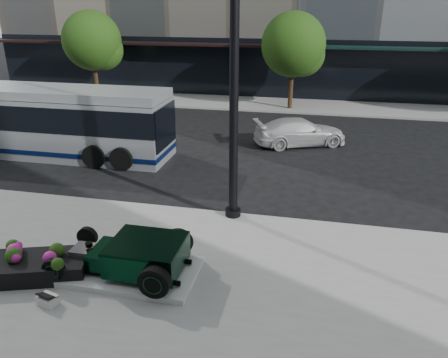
% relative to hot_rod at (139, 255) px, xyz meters
% --- Properties ---
extents(ground, '(120.00, 120.00, 0.00)m').
position_rel_hot_rod_xyz_m(ground, '(1.14, 5.84, -0.70)').
color(ground, black).
rests_on(ground, ground).
extents(sidewalk_far, '(70.00, 4.00, 0.12)m').
position_rel_hot_rod_xyz_m(sidewalk_far, '(1.14, 19.84, -0.64)').
color(sidewalk_far, gray).
rests_on(sidewalk_far, ground).
extents(street_trees, '(29.80, 3.80, 5.70)m').
position_rel_hot_rod_xyz_m(street_trees, '(2.28, 18.91, 3.07)').
color(street_trees, black).
rests_on(street_trees, sidewalk_far).
extents(display_plinth, '(3.40, 1.80, 0.15)m').
position_rel_hot_rod_xyz_m(display_plinth, '(-0.33, -0.00, -0.50)').
color(display_plinth, silver).
rests_on(display_plinth, sidewalk_near).
extents(hot_rod, '(3.22, 2.00, 0.81)m').
position_rel_hot_rod_xyz_m(hot_rod, '(0.00, 0.00, 0.00)').
color(hot_rod, black).
rests_on(hot_rod, display_plinth).
extents(info_plaque, '(0.46, 0.39, 0.31)m').
position_rel_hot_rod_xyz_m(info_plaque, '(-1.55, -1.46, -0.45)').
color(info_plaque, silver).
rests_on(info_plaque, sidewalk_near).
extents(lamppost, '(0.48, 0.48, 8.67)m').
position_rel_hot_rod_xyz_m(lamppost, '(1.57, 3.64, 3.43)').
color(lamppost, black).
rests_on(lamppost, sidewalk_near).
extents(flower_planter, '(2.54, 1.82, 0.75)m').
position_rel_hot_rod_xyz_m(flower_planter, '(-2.39, -0.51, -0.31)').
color(flower_planter, black).
rests_on(flower_planter, sidewalk_near).
extents(transit_bus, '(12.12, 2.88, 2.92)m').
position_rel_hot_rod_xyz_m(transit_bus, '(-8.17, 8.12, 0.79)').
color(transit_bus, '#B4BABE').
rests_on(transit_bus, ground).
extents(white_sedan, '(4.64, 3.30, 1.25)m').
position_rel_hot_rod_xyz_m(white_sedan, '(3.15, 11.75, -0.07)').
color(white_sedan, silver).
rests_on(white_sedan, ground).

